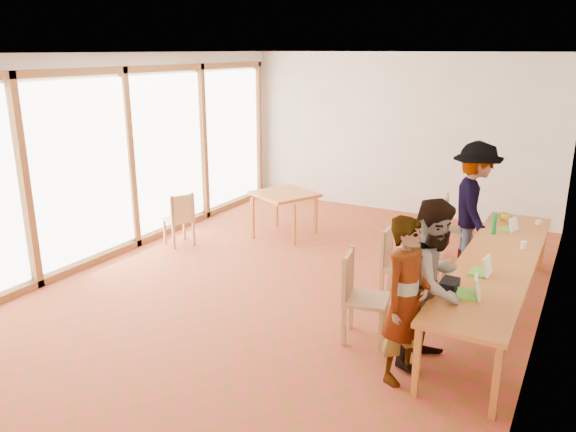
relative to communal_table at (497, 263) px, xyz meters
The scene contains 25 objects.
ground 2.60m from the communal_table, behind, with size 8.00×8.00×0.00m, color #AC4029.
wall_back 4.69m from the communal_table, 122.73° to the left, with size 6.00×0.10×3.00m, color silver.
wall_front 4.88m from the communal_table, 121.30° to the right, with size 6.00×0.10×3.00m, color silver.
wall_right 0.95m from the communal_table, 12.52° to the right, with size 0.10×8.00×3.00m, color silver.
window_wall 5.52m from the communal_table, behind, with size 0.10×8.00×3.00m, color white.
ceiling 3.41m from the communal_table, behind, with size 6.00×8.00×0.04m, color white.
communal_table is the anchor object (origin of this frame).
side_table 3.93m from the communal_table, 157.52° to the left, with size 0.90×0.90×0.75m.
chair_near 1.72m from the communal_table, 136.03° to the right, with size 0.54×0.54×0.52m.
chair_mid 1.03m from the communal_table, 161.73° to the left, with size 0.40×0.40×0.44m.
chair_far 1.20m from the communal_table, behind, with size 0.47×0.47×0.50m.
chair_empty 1.96m from the communal_table, 117.97° to the left, with size 0.51×0.51×0.51m.
chair_spare 4.84m from the communal_table, behind, with size 0.54×0.54×0.46m.
person_near 1.79m from the communal_table, 107.57° to the right, with size 0.59×0.39×1.62m, color gray.
person_mid 1.35m from the communal_table, 107.46° to the right, with size 0.83×0.64×1.70m, color gray.
person_far 1.74m from the communal_table, 110.39° to the left, with size 1.18×0.68×1.82m, color gray.
laptop_near 1.19m from the communal_table, 92.52° to the right, with size 0.26×0.29×0.22m.
laptop_mid 0.57m from the communal_table, 96.63° to the right, with size 0.23×0.26×0.20m.
laptop_far 1.19m from the communal_table, 91.75° to the left, with size 0.24×0.25×0.18m.
yellow_mug 1.67m from the communal_table, 96.32° to the left, with size 0.12×0.12×0.10m, color yellow.
green_bottle 0.97m from the communal_table, 102.63° to the left, with size 0.07×0.07×0.28m, color #1A7C2D.
clear_glass 0.57m from the communal_table, 68.03° to the left, with size 0.07×0.07×0.09m, color silver.
condiment_cup 1.66m from the communal_table, 80.85° to the left, with size 0.08×0.08×0.06m, color white.
pink_phone 0.92m from the communal_table, 110.16° to the right, with size 0.05×0.10×0.01m, color #DD4B5A.
black_pouch 1.14m from the communal_table, 104.63° to the right, with size 0.16×0.26×0.09m, color black.
Camera 1 is at (3.30, -6.28, 3.05)m, focal length 35.00 mm.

